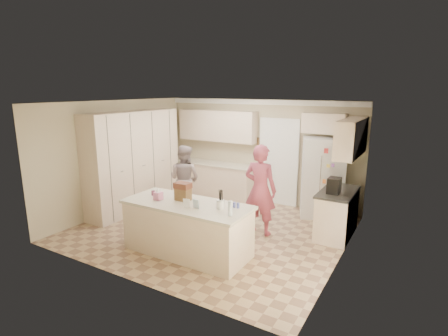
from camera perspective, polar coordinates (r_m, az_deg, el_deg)
The scene contains 41 objects.
floor at distance 7.39m, azimuth -2.07°, elevation -10.01°, with size 5.20×4.60×0.02m, color tan.
ceiling at distance 6.81m, azimuth -2.26°, elevation 10.75°, with size 5.20×4.60×0.02m, color white.
wall_back at distance 8.98m, azimuth 5.79°, elevation 2.79°, with size 5.20×0.02×2.60m, color #C2B590.
wall_front at distance 5.25m, azimuth -15.87°, elevation -4.94°, with size 5.20×0.02×2.60m, color #C2B590.
wall_left at distance 8.64m, azimuth -16.93°, elevation 1.90°, with size 0.02×4.60×2.60m, color #C2B590.
wall_right at distance 6.04m, azimuth 19.26°, elevation -2.87°, with size 0.02×4.60×2.60m, color #C2B590.
crown_back at distance 8.80m, azimuth 5.84°, elevation 10.65°, with size 5.20×0.08×0.12m, color white.
pantry_bank at distance 8.58m, azimuth -14.49°, elevation 1.13°, with size 0.60×2.60×2.35m, color beige.
back_base_cab at distance 9.43m, azimuth -1.49°, elevation -2.01°, with size 2.20×0.60×0.88m, color beige.
back_countertop at distance 9.31m, azimuth -1.53°, elevation 0.71°, with size 2.24×0.63×0.04m, color beige.
back_upper_cab at distance 9.27m, azimuth -1.13°, elevation 6.92°, with size 2.20×0.35×0.80m, color beige.
doorway_opening at distance 8.79m, azimuth 8.93°, elevation 0.82°, with size 0.90×0.06×2.10m, color black.
doorway_casing at distance 8.75m, azimuth 8.85°, elevation 0.78°, with size 1.02×0.03×2.22m, color white.
wall_frame_upper at distance 8.89m, azimuth 5.84°, elevation 4.33°, with size 0.15×0.02×0.20m, color brown.
wall_frame_lower at distance 8.94m, azimuth 5.80°, elevation 2.62°, with size 0.15×0.02×0.20m, color brown.
refrigerator at distance 8.16m, azimuth 15.76°, elevation -1.53°, with size 0.90×0.70×1.80m, color white.
fridge_seam at distance 7.83m, azimuth 15.09°, elevation -2.09°, with size 0.01×0.02×1.78m, color gray.
fridge_dispenser at distance 7.82m, azimuth 13.62°, elevation -0.14°, with size 0.22×0.03×0.35m, color black.
fridge_handle_l at distance 7.79m, azimuth 14.77°, elevation -1.01°, with size 0.02×0.02×0.85m, color silver.
fridge_handle_r at distance 7.77m, azimuth 15.48°, elevation -1.09°, with size 0.02×0.02×0.85m, color silver.
over_fridge_cab at distance 8.15m, azimuth 16.04°, elevation 7.02°, with size 0.95×0.35×0.45m, color beige.
right_base_cab at distance 7.29m, azimuth 17.94°, elevation -7.20°, with size 0.60×1.20×0.88m, color beige.
right_countertop at distance 7.15m, azimuth 18.12°, elevation -3.72°, with size 0.63×1.24×0.04m, color #2D2B28.
right_upper_cab at distance 7.10m, azimuth 20.13°, elevation 4.71°, with size 0.35×1.50×0.70m, color beige.
coffee_maker at distance 6.92m, azimuth 17.53°, elevation -2.74°, with size 0.22×0.28×0.30m, color black.
island_base at distance 6.27m, azimuth -6.01°, elevation -9.91°, with size 2.20×0.90×0.88m, color beige.
island_top at distance 6.11m, azimuth -6.11°, elevation -5.93°, with size 2.28×0.96×0.05m, color beige.
utensil_crock at distance 5.77m, azimuth -0.61°, elevation -5.95°, with size 0.13×0.13×0.15m, color white.
tissue_box at distance 6.34m, azimuth -10.69°, elevation -4.49°, with size 0.13×0.13×0.14m, color pink.
tissue_plume at distance 6.31m, azimuth -10.73°, elevation -3.54°, with size 0.08×0.08×0.08m, color white.
dollhouse_body at distance 6.23m, azimuth -6.71°, elevation -4.27°, with size 0.26×0.18×0.22m, color brown.
dollhouse_roof at distance 6.19m, azimuth -6.75°, elevation -2.85°, with size 0.28×0.20×0.10m, color #592D1E.
jam_jar at distance 6.61m, azimuth -11.47°, elevation -4.02°, with size 0.07×0.07×0.09m, color #59263F.
greeting_card_a at distance 5.84m, azimuth -6.11°, elevation -5.75°, with size 0.12×0.01×0.16m, color white.
greeting_card_b at distance 5.79m, azimuth -4.62°, elevation -5.87°, with size 0.12×0.01×0.16m, color silver.
water_bottle at distance 5.45m, azimuth 1.02°, elevation -6.60°, with size 0.07×0.07×0.24m, color silver.
shaker_salt at distance 5.84m, azimuth 1.69°, elevation -6.03°, with size 0.05×0.05×0.09m, color #4B55AD.
shaker_pepper at distance 5.81m, azimuth 2.30°, elevation -6.14°, with size 0.05×0.05×0.09m, color #4B55AD.
teen_boy at distance 8.20m, azimuth -6.46°, elevation -1.80°, with size 0.78×0.60×1.59m, color gray.
teen_girl at distance 6.92m, azimuth 5.94°, elevation -3.57°, with size 0.66×0.44×1.82m, color #AD4360.
fridge_magnets at distance 7.82m, azimuth 15.07°, elevation -2.11°, with size 0.76×0.02×1.44m, color tan, non-canonical shape.
Camera 1 is at (3.66, -5.73, 2.86)m, focal length 28.00 mm.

